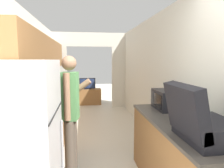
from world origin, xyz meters
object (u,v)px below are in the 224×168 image
television (87,84)px  range_oven (40,136)px  suitcase (200,123)px  book_stack (182,117)px  tv_cabinet (88,97)px  refrigerator (14,152)px  person (70,114)px  microwave (168,100)px  knife (48,98)px

television → range_oven: bearing=-101.0°
suitcase → book_stack: size_ratio=2.20×
book_stack → tv_cabinet: (-1.02, 5.08, -0.68)m
refrigerator → television: refrigerator is taller
refrigerator → suitcase: refrigerator is taller
range_oven → book_stack: bearing=-26.5°
refrigerator → book_stack: 1.80m
person → tv_cabinet: person is taller
microwave → knife: bearing=151.2°
television → suitcase: bearing=-81.0°
microwave → suitcase: bearing=-99.5°
television → microwave: bearing=-76.5°
refrigerator → microwave: bearing=26.4°
person → knife: bearing=33.7°
suitcase → television: (-0.89, 5.61, -0.32)m
person → microwave: bearing=-78.0°
knife → suitcase: bearing=-12.4°
microwave → range_oven: bearing=169.1°
knife → microwave: bearing=10.9°
range_oven → person: size_ratio=0.63×
refrigerator → tv_cabinet: 5.51m
microwave → book_stack: (-0.06, -0.54, -0.10)m
book_stack → knife: size_ratio=0.88×
range_oven → television: 4.22m
suitcase → tv_cabinet: bearing=98.9°
range_oven → tv_cabinet: 4.25m
refrigerator → person: 0.96m
refrigerator → person: bearing=62.9°
television → knife: (-0.79, -3.47, 0.16)m
range_oven → microwave: size_ratio=2.22×
person → tv_cabinet: 4.64m
refrigerator → tv_cabinet: (0.74, 5.44, -0.53)m
refrigerator → tv_cabinet: refrigerator is taller
microwave → television: 4.63m
range_oven → suitcase: 2.33m
tv_cabinet → television: bearing=-90.0°
microwave → person: bearing=-177.8°
person → television: size_ratio=2.96×
person → tv_cabinet: bearing=6.0°
microwave → tv_cabinet: microwave is taller
range_oven → book_stack: range_oven is taller
refrigerator → book_stack: bearing=11.5°
range_oven → television: (0.81, 4.13, 0.30)m
book_stack → knife: 2.39m
range_oven → book_stack: 2.10m
person → suitcase: 1.61m
microwave → television: bearing=103.5°
range_oven → suitcase: bearing=-41.2°
tv_cabinet → suitcase: bearing=-81.1°
refrigerator → television: 5.45m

